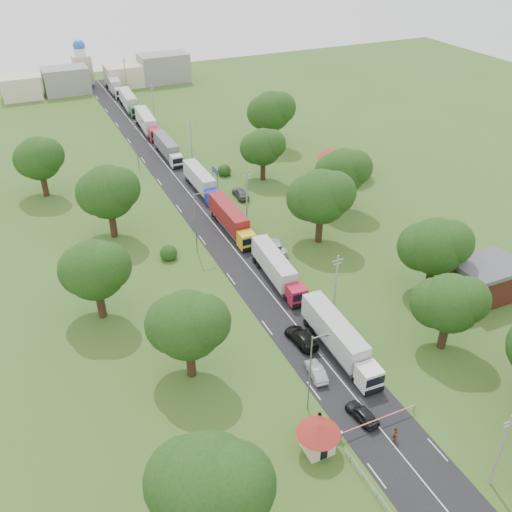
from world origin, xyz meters
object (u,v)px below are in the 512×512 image
info_sign (215,174)px  truck_0 (339,338)px  car_lane_mid (316,371)px  guard_booth (318,434)px  car_lane_front (362,414)px  boom_barrier (368,424)px  pedestrian_near (395,435)px

info_sign → truck_0: truck_0 is taller
truck_0 → car_lane_mid: bearing=-150.5°
guard_booth → info_sign: 61.27m
car_lane_front → car_lane_mid: bearing=-87.9°
boom_barrier → guard_booth: size_ratio=2.10×
car_lane_front → car_lane_mid: 7.57m
guard_booth → pedestrian_near: 8.05m
car_lane_front → car_lane_mid: (-1.22, 7.47, -0.02)m
boom_barrier → guard_booth: (-5.84, -0.00, 1.27)m
car_lane_mid → pedestrian_near: (2.63, -11.25, 0.14)m
guard_booth → car_lane_front: bearing=13.6°
info_sign → truck_0: 48.69m
car_lane_front → pedestrian_near: size_ratio=2.50×
truck_0 → car_lane_front: (-3.10, -9.92, -1.49)m
guard_booth → car_lane_mid: guard_booth is taller
info_sign → car_lane_mid: info_sign is taller
boom_barrier → car_lane_front: 1.55m
info_sign → car_lane_mid: bearing=-98.3°
boom_barrier → car_lane_mid: 9.01m
truck_0 → pedestrian_near: truck_0 is taller
boom_barrier → guard_booth: 5.98m
boom_barrier → info_sign: (6.56, 60.00, 2.11)m
car_lane_mid → pedestrian_near: pedestrian_near is taller
boom_barrier → pedestrian_near: (1.76, -2.28, -0.06)m
car_lane_front → pedestrian_near: pedestrian_near is taller
boom_barrier → truck_0: truck_0 is taller
car_lane_mid → truck_0: bearing=-142.7°
truck_0 → pedestrian_near: size_ratio=9.02×
guard_booth → truck_0: (9.30, 11.42, 0.03)m
boom_barrier → info_sign: 60.39m
guard_booth → info_sign: bearing=78.3°
info_sign → car_lane_front: info_sign is taller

